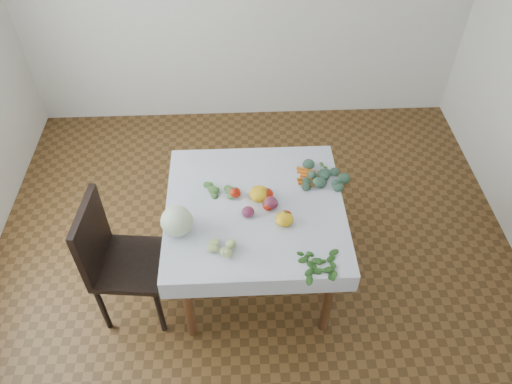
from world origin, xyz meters
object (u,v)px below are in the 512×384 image
chair (115,255)px  cabbage (177,221)px  heirloom_back (259,194)px  table (255,217)px  carrot_bunch (312,177)px

chair → cabbage: chair is taller
chair → cabbage: (0.42, 0.01, 0.29)m
chair → heirloom_back: chair is taller
table → heirloom_back: bearing=64.4°
chair → heirloom_back: size_ratio=7.44×
cabbage → heirloom_back: (0.50, 0.24, -0.04)m
chair → cabbage: bearing=2.0°
cabbage → heirloom_back: bearing=25.8°
heirloom_back → cabbage: bearing=-154.2°
table → cabbage: bearing=-159.3°
cabbage → heirloom_back: 0.56m
table → cabbage: size_ratio=5.15×
chair → carrot_bunch: 1.37m
cabbage → heirloom_back: cabbage is taller
cabbage → carrot_bunch: 0.96m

